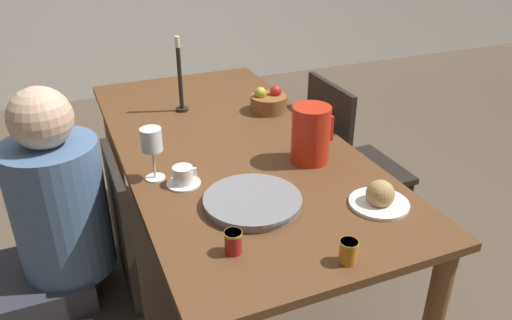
{
  "coord_description": "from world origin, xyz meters",
  "views": [
    {
      "loc": [
        -0.63,
        -1.78,
        1.64
      ],
      "look_at": [
        0.0,
        -0.28,
        0.79
      ],
      "focal_mm": 35.0,
      "sensor_mm": 36.0,
      "label": 1
    }
  ],
  "objects": [
    {
      "name": "ground_plane",
      "position": [
        0.0,
        0.0,
        0.0
      ],
      "size": [
        20.0,
        20.0,
        0.0
      ],
      "primitive_type": "plane",
      "color": "brown"
    },
    {
      "name": "dining_table",
      "position": [
        0.0,
        0.0,
        0.65
      ],
      "size": [
        0.9,
        1.88,
        0.74
      ],
      "color": "brown",
      "rests_on": "ground_plane"
    },
    {
      "name": "chair_person_side",
      "position": [
        -0.63,
        -0.33,
        0.48
      ],
      "size": [
        0.42,
        0.42,
        0.91
      ],
      "rotation": [
        0.0,
        0.0,
        1.57
      ],
      "color": "black",
      "rests_on": "ground_plane"
    },
    {
      "name": "chair_opposite",
      "position": [
        0.63,
        0.06,
        0.48
      ],
      "size": [
        0.42,
        0.42,
        0.91
      ],
      "rotation": [
        0.0,
        0.0,
        -1.57
      ],
      "color": "black",
      "rests_on": "ground_plane"
    },
    {
      "name": "person_seated",
      "position": [
        -0.72,
        -0.28,
        0.69
      ],
      "size": [
        0.39,
        0.41,
        1.17
      ],
      "rotation": [
        0.0,
        0.0,
        1.57
      ],
      "color": "#33333D",
      "rests_on": "ground_plane"
    },
    {
      "name": "red_pitcher",
      "position": [
        0.23,
        -0.28,
        0.85
      ],
      "size": [
        0.17,
        0.15,
        0.22
      ],
      "color": "red",
      "rests_on": "dining_table"
    },
    {
      "name": "wine_glass_water",
      "position": [
        -0.36,
        -0.19,
        0.89
      ],
      "size": [
        0.08,
        0.08,
        0.2
      ],
      "color": "white",
      "rests_on": "dining_table"
    },
    {
      "name": "teacup_near_person",
      "position": [
        -0.27,
        -0.27,
        0.77
      ],
      "size": [
        0.12,
        0.12,
        0.07
      ],
      "color": "white",
      "rests_on": "dining_table"
    },
    {
      "name": "serving_tray",
      "position": [
        -0.1,
        -0.49,
        0.76
      ],
      "size": [
        0.33,
        0.33,
        0.03
      ],
      "color": "gray",
      "rests_on": "dining_table"
    },
    {
      "name": "bread_plate",
      "position": [
        0.29,
        -0.65,
        0.77
      ],
      "size": [
        0.2,
        0.2,
        0.09
      ],
      "color": "white",
      "rests_on": "dining_table"
    },
    {
      "name": "jam_jar_amber",
      "position": [
        0.03,
        -0.86,
        0.78
      ],
      "size": [
        0.05,
        0.05,
        0.07
      ],
      "color": "#C67A1E",
      "rests_on": "dining_table"
    },
    {
      "name": "jam_jar_red",
      "position": [
        -0.24,
        -0.7,
        0.78
      ],
      "size": [
        0.05,
        0.05,
        0.07
      ],
      "color": "#A81E1E",
      "rests_on": "dining_table"
    },
    {
      "name": "fruit_bowl",
      "position": [
        0.29,
        0.25,
        0.79
      ],
      "size": [
        0.17,
        0.17,
        0.12
      ],
      "color": "brown",
      "rests_on": "dining_table"
    },
    {
      "name": "candlestick_tall",
      "position": [
        -0.09,
        0.42,
        0.88
      ],
      "size": [
        0.06,
        0.06,
        0.36
      ],
      "color": "black",
      "rests_on": "dining_table"
    }
  ]
}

